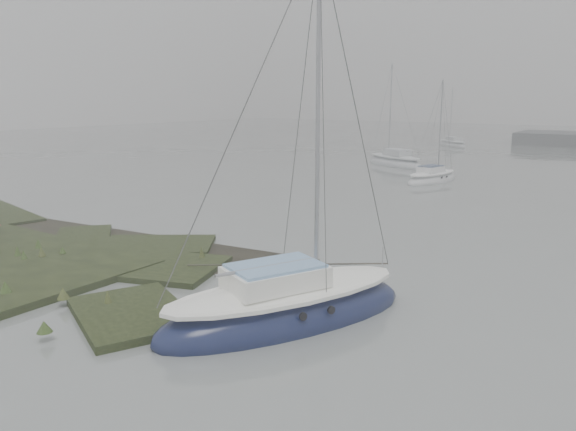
{
  "coord_description": "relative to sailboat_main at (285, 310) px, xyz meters",
  "views": [
    {
      "loc": [
        11.15,
        -9.17,
        5.4
      ],
      "look_at": [
        1.57,
        4.84,
        1.8
      ],
      "focal_mm": 35.0,
      "sensor_mm": 36.0,
      "label": 1
    }
  ],
  "objects": [
    {
      "name": "sailboat_far_c",
      "position": [
        -12.92,
        51.5,
        -0.09
      ],
      "size": [
        4.68,
        4.37,
        6.82
      ],
      "rotation": [
        0.0,
        0.0,
        0.85
      ],
      "color": "#ACB2B6",
      "rests_on": "ground"
    },
    {
      "name": "ground",
      "position": [
        -3.79,
        28.52,
        -0.3
      ],
      "size": [
        160.0,
        160.0,
        0.0
      ],
      "primitive_type": "plane",
      "color": "slate",
      "rests_on": "ground"
    },
    {
      "name": "sailboat_far_a",
      "position": [
        -10.86,
        31.18,
        -0.03
      ],
      "size": [
        6.35,
        4.56,
        8.62
      ],
      "rotation": [
        0.0,
        0.0,
        1.1
      ],
      "color": "silver",
      "rests_on": "ground"
    },
    {
      "name": "sailboat_white",
      "position": [
        -5.22,
        24.26,
        -0.08
      ],
      "size": [
        2.63,
        5.18,
        6.98
      ],
      "rotation": [
        0.0,
        0.0,
        -0.21
      ],
      "color": "silver",
      "rests_on": "ground"
    },
    {
      "name": "sailboat_main",
      "position": [
        0.0,
        0.0,
        0.0
      ],
      "size": [
        4.9,
        7.12,
        9.61
      ],
      "rotation": [
        0.0,
        0.0,
        -0.43
      ],
      "color": "#131A3D",
      "rests_on": "ground"
    }
  ]
}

